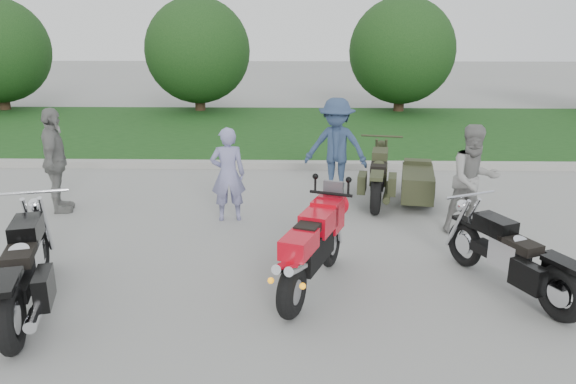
{
  "coord_description": "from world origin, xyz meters",
  "views": [
    {
      "loc": [
        0.56,
        -6.3,
        3.23
      ],
      "look_at": [
        0.38,
        1.57,
        0.8
      ],
      "focal_mm": 35.0,
      "sensor_mm": 36.0,
      "label": 1
    }
  ],
  "objects_px": {
    "cruiser_left": "(25,273)",
    "cruiser_sidecar": "(401,181)",
    "person_back": "(55,161)",
    "person_stripe": "(228,174)",
    "cruiser_right": "(515,260)",
    "person_denim": "(336,147)",
    "sportbike_red": "(312,246)",
    "person_grey": "(473,180)"
  },
  "relations": [
    {
      "from": "cruiser_left",
      "to": "person_back",
      "type": "relative_size",
      "value": 1.37
    },
    {
      "from": "person_stripe",
      "to": "person_denim",
      "type": "height_order",
      "value": "person_denim"
    },
    {
      "from": "person_grey",
      "to": "cruiser_right",
      "type": "bearing_deg",
      "value": -102.4
    },
    {
      "from": "person_stripe",
      "to": "person_back",
      "type": "height_order",
      "value": "person_back"
    },
    {
      "from": "sportbike_red",
      "to": "cruiser_left",
      "type": "distance_m",
      "value": 3.3
    },
    {
      "from": "cruiser_left",
      "to": "person_back",
      "type": "bearing_deg",
      "value": 91.58
    },
    {
      "from": "sportbike_red",
      "to": "cruiser_sidecar",
      "type": "xyz_separation_m",
      "value": [
        1.68,
        3.5,
        -0.17
      ]
    },
    {
      "from": "person_back",
      "to": "sportbike_red",
      "type": "bearing_deg",
      "value": -139.34
    },
    {
      "from": "person_denim",
      "to": "cruiser_right",
      "type": "bearing_deg",
      "value": -48.28
    },
    {
      "from": "person_stripe",
      "to": "person_back",
      "type": "bearing_deg",
      "value": -15.53
    },
    {
      "from": "sportbike_red",
      "to": "person_grey",
      "type": "xyz_separation_m",
      "value": [
        2.52,
        2.08,
        0.27
      ]
    },
    {
      "from": "cruiser_right",
      "to": "cruiser_sidecar",
      "type": "relative_size",
      "value": 0.91
    },
    {
      "from": "sportbike_red",
      "to": "person_stripe",
      "type": "xyz_separation_m",
      "value": [
        -1.34,
        2.56,
        0.2
      ]
    },
    {
      "from": "cruiser_left",
      "to": "person_denim",
      "type": "bearing_deg",
      "value": 35.25
    },
    {
      "from": "cruiser_left",
      "to": "person_back",
      "type": "xyz_separation_m",
      "value": [
        -1.11,
        3.56,
        0.41
      ]
    },
    {
      "from": "cruiser_left",
      "to": "cruiser_right",
      "type": "xyz_separation_m",
      "value": [
        5.7,
        0.62,
        -0.06
      ]
    },
    {
      "from": "sportbike_red",
      "to": "cruiser_sidecar",
      "type": "bearing_deg",
      "value": 84.31
    },
    {
      "from": "cruiser_left",
      "to": "cruiser_sidecar",
      "type": "height_order",
      "value": "cruiser_left"
    },
    {
      "from": "person_stripe",
      "to": "person_back",
      "type": "distance_m",
      "value": 3.03
    },
    {
      "from": "cruiser_left",
      "to": "cruiser_sidecar",
      "type": "bearing_deg",
      "value": 24.3
    },
    {
      "from": "cruiser_left",
      "to": "person_back",
      "type": "height_order",
      "value": "person_back"
    },
    {
      "from": "cruiser_right",
      "to": "cruiser_sidecar",
      "type": "distance_m",
      "value": 3.6
    },
    {
      "from": "person_back",
      "to": "person_stripe",
      "type": "bearing_deg",
      "value": -112.31
    },
    {
      "from": "person_grey",
      "to": "person_denim",
      "type": "bearing_deg",
      "value": 125.55
    },
    {
      "from": "cruiser_right",
      "to": "person_grey",
      "type": "distance_m",
      "value": 2.14
    },
    {
      "from": "person_stripe",
      "to": "person_denim",
      "type": "bearing_deg",
      "value": -150.8
    },
    {
      "from": "sportbike_red",
      "to": "person_grey",
      "type": "bearing_deg",
      "value": 59.41
    },
    {
      "from": "cruiser_left",
      "to": "cruiser_sidecar",
      "type": "distance_m",
      "value": 6.43
    },
    {
      "from": "cruiser_left",
      "to": "person_stripe",
      "type": "xyz_separation_m",
      "value": [
        1.9,
        3.2,
        0.29
      ]
    },
    {
      "from": "cruiser_right",
      "to": "person_denim",
      "type": "relative_size",
      "value": 1.13
    },
    {
      "from": "cruiser_sidecar",
      "to": "person_denim",
      "type": "height_order",
      "value": "person_denim"
    },
    {
      "from": "sportbike_red",
      "to": "cruiser_right",
      "type": "height_order",
      "value": "sportbike_red"
    },
    {
      "from": "person_back",
      "to": "cruiser_sidecar",
      "type": "bearing_deg",
      "value": -99.98
    },
    {
      "from": "person_grey",
      "to": "cruiser_left",
      "type": "bearing_deg",
      "value": -165.35
    },
    {
      "from": "cruiser_right",
      "to": "cruiser_sidecar",
      "type": "height_order",
      "value": "cruiser_sidecar"
    },
    {
      "from": "cruiser_left",
      "to": "person_back",
      "type": "distance_m",
      "value": 3.75
    },
    {
      "from": "cruiser_left",
      "to": "cruiser_right",
      "type": "bearing_deg",
      "value": -9.54
    },
    {
      "from": "cruiser_right",
      "to": "person_back",
      "type": "distance_m",
      "value": 7.43
    },
    {
      "from": "sportbike_red",
      "to": "person_stripe",
      "type": "relative_size",
      "value": 1.3
    },
    {
      "from": "cruiser_left",
      "to": "person_stripe",
      "type": "distance_m",
      "value": 3.73
    },
    {
      "from": "person_grey",
      "to": "person_back",
      "type": "bearing_deg",
      "value": 162.45
    },
    {
      "from": "person_stripe",
      "to": "person_grey",
      "type": "bearing_deg",
      "value": 164.25
    }
  ]
}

